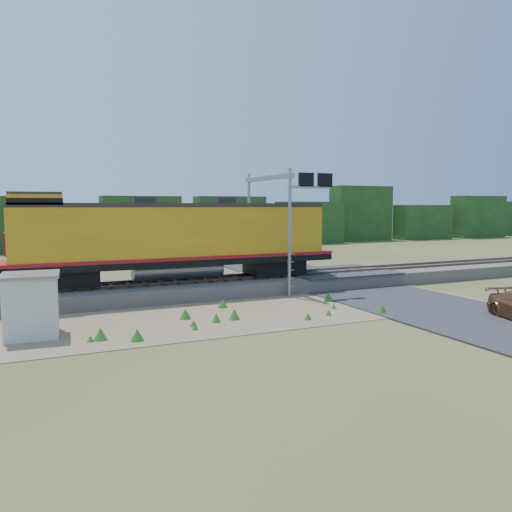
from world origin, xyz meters
name	(u,v)px	position (x,y,z in m)	size (l,w,h in m)	color
ground	(283,311)	(0.00, 0.00, 0.00)	(140.00, 140.00, 0.00)	#475123
ballast	(236,285)	(0.00, 6.00, 0.40)	(70.00, 5.00, 0.80)	slate
rails	(236,277)	(0.00, 6.00, 0.88)	(70.00, 1.54, 0.16)	brown
dirt_shoulder	(241,312)	(-2.00, 0.50, 0.01)	(26.00, 8.00, 0.03)	#8C7754
road	(388,296)	(7.00, 0.74, 0.09)	(7.00, 66.00, 0.86)	#38383A
tree_line_north	(133,223)	(0.00, 38.00, 3.07)	(130.00, 3.00, 6.50)	#193E16
weed_clumps	(214,317)	(-3.50, 0.10, 0.00)	(15.00, 6.20, 0.56)	#2B671D
locomotive	(173,237)	(-3.76, 6.00, 3.32)	(18.50, 2.82, 4.77)	black
shed	(32,305)	(-11.05, -0.24, 1.26)	(2.23, 2.23, 2.49)	silver
signal_gantry	(278,201)	(2.44, 5.33, 5.34)	(2.82, 6.20, 7.12)	gray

